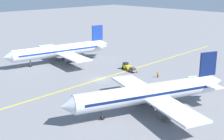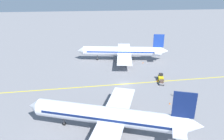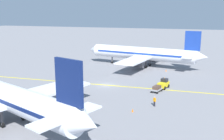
{
  "view_description": "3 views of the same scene",
  "coord_description": "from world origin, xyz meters",
  "px_view_note": "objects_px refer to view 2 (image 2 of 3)",
  "views": [
    {
      "loc": [
        -57.94,
        51.54,
        24.28
      ],
      "look_at": [
        -3.85,
        -0.65,
        3.12
      ],
      "focal_mm": 50.0,
      "sensor_mm": 36.0,
      "label": 1
    },
    {
      "loc": [
        -58.98,
        11.02,
        27.97
      ],
      "look_at": [
        1.03,
        3.68,
        4.34
      ],
      "focal_mm": 35.0,
      "sensor_mm": 36.0,
      "label": 2
    },
    {
      "loc": [
        -50.79,
        -18.8,
        15.33
      ],
      "look_at": [
        5.81,
        0.71,
        2.06
      ],
      "focal_mm": 42.0,
      "sensor_mm": 36.0,
      "label": 3
    }
  ],
  "objects_px": {
    "airplane_at_gate": "(110,116)",
    "baggage_cart_trailing": "(162,82)",
    "airplane_adjacent_stand": "(123,51)",
    "traffic_cone_near_nose": "(170,103)",
    "traffic_cone_mid_apron": "(143,63)",
    "baggage_tug_white": "(161,77)",
    "ground_crew_worker": "(175,94)",
    "traffic_cone_by_wingtip": "(157,81)"
  },
  "relations": [
    {
      "from": "traffic_cone_near_nose",
      "to": "baggage_tug_white",
      "type": "bearing_deg",
      "value": -10.08
    },
    {
      "from": "airplane_at_gate",
      "to": "baggage_cart_trailing",
      "type": "xyz_separation_m",
      "value": [
        20.96,
        -18.0,
        -2.95
      ]
    },
    {
      "from": "baggage_tug_white",
      "to": "traffic_cone_near_nose",
      "type": "height_order",
      "value": "baggage_tug_white"
    },
    {
      "from": "ground_crew_worker",
      "to": "traffic_cone_mid_apron",
      "type": "xyz_separation_m",
      "value": [
        27.19,
        1.72,
        -0.63
      ]
    },
    {
      "from": "airplane_adjacent_stand",
      "to": "baggage_tug_white",
      "type": "height_order",
      "value": "airplane_adjacent_stand"
    },
    {
      "from": "traffic_cone_by_wingtip",
      "to": "airplane_at_gate",
      "type": "bearing_deg",
      "value": 142.97
    },
    {
      "from": "airplane_at_gate",
      "to": "ground_crew_worker",
      "type": "relative_size",
      "value": 20.45
    },
    {
      "from": "airplane_at_gate",
      "to": "traffic_cone_mid_apron",
      "type": "bearing_deg",
      "value": -23.32
    },
    {
      "from": "baggage_cart_trailing",
      "to": "traffic_cone_mid_apron",
      "type": "height_order",
      "value": "baggage_cart_trailing"
    },
    {
      "from": "traffic_cone_near_nose",
      "to": "airplane_at_gate",
      "type": "bearing_deg",
      "value": 119.71
    },
    {
      "from": "traffic_cone_mid_apron",
      "to": "traffic_cone_by_wingtip",
      "type": "xyz_separation_m",
      "value": [
        -17.01,
        -0.12,
        0.0
      ]
    },
    {
      "from": "baggage_cart_trailing",
      "to": "traffic_cone_mid_apron",
      "type": "bearing_deg",
      "value": 2.22
    },
    {
      "from": "baggage_tug_white",
      "to": "traffic_cone_near_nose",
      "type": "bearing_deg",
      "value": 169.92
    },
    {
      "from": "ground_crew_worker",
      "to": "traffic_cone_mid_apron",
      "type": "relative_size",
      "value": 3.05
    },
    {
      "from": "baggage_tug_white",
      "to": "traffic_cone_near_nose",
      "type": "relative_size",
      "value": 5.97
    },
    {
      "from": "ground_crew_worker",
      "to": "traffic_cone_mid_apron",
      "type": "bearing_deg",
      "value": 3.62
    },
    {
      "from": "traffic_cone_near_nose",
      "to": "traffic_cone_mid_apron",
      "type": "bearing_deg",
      "value": -1.99
    },
    {
      "from": "baggage_tug_white",
      "to": "traffic_cone_by_wingtip",
      "type": "xyz_separation_m",
      "value": [
        -1.11,
        1.46,
        -0.63
      ]
    },
    {
      "from": "traffic_cone_mid_apron",
      "to": "traffic_cone_by_wingtip",
      "type": "bearing_deg",
      "value": -179.61
    },
    {
      "from": "baggage_tug_white",
      "to": "ground_crew_worker",
      "type": "height_order",
      "value": "baggage_tug_white"
    },
    {
      "from": "airplane_adjacent_stand",
      "to": "baggage_cart_trailing",
      "type": "height_order",
      "value": "airplane_adjacent_stand"
    },
    {
      "from": "airplane_adjacent_stand",
      "to": "traffic_cone_mid_apron",
      "type": "distance_m",
      "value": 8.98
    },
    {
      "from": "airplane_adjacent_stand",
      "to": "traffic_cone_near_nose",
      "type": "relative_size",
      "value": 64.46
    },
    {
      "from": "airplane_at_gate",
      "to": "baggage_tug_white",
      "type": "bearing_deg",
      "value": -37.96
    },
    {
      "from": "ground_crew_worker",
      "to": "traffic_cone_by_wingtip",
      "type": "height_order",
      "value": "ground_crew_worker"
    },
    {
      "from": "baggage_cart_trailing",
      "to": "airplane_adjacent_stand",
      "type": "bearing_deg",
      "value": 18.77
    },
    {
      "from": "traffic_cone_mid_apron",
      "to": "ground_crew_worker",
      "type": "bearing_deg",
      "value": -176.38
    },
    {
      "from": "airplane_at_gate",
      "to": "traffic_cone_by_wingtip",
      "type": "xyz_separation_m",
      "value": [
        23.04,
        -17.38,
        -3.43
      ]
    },
    {
      "from": "ground_crew_worker",
      "to": "traffic_cone_near_nose",
      "type": "xyz_separation_m",
      "value": [
        -3.62,
        2.79,
        -0.63
      ]
    },
    {
      "from": "ground_crew_worker",
      "to": "traffic_cone_near_nose",
      "type": "relative_size",
      "value": 3.05
    },
    {
      "from": "airplane_adjacent_stand",
      "to": "traffic_cone_near_nose",
      "type": "xyz_separation_m",
      "value": [
        -35.0,
        -6.1,
        -3.43
      ]
    },
    {
      "from": "baggage_cart_trailing",
      "to": "traffic_cone_mid_apron",
      "type": "distance_m",
      "value": 19.11
    },
    {
      "from": "airplane_at_gate",
      "to": "traffic_cone_near_nose",
      "type": "distance_m",
      "value": 18.96
    },
    {
      "from": "airplane_at_gate",
      "to": "baggage_cart_trailing",
      "type": "bearing_deg",
      "value": -40.66
    },
    {
      "from": "airplane_adjacent_stand",
      "to": "baggage_cart_trailing",
      "type": "distance_m",
      "value": 24.76
    },
    {
      "from": "ground_crew_worker",
      "to": "traffic_cone_near_nose",
      "type": "height_order",
      "value": "ground_crew_worker"
    },
    {
      "from": "traffic_cone_near_nose",
      "to": "traffic_cone_by_wingtip",
      "type": "height_order",
      "value": "same"
    },
    {
      "from": "ground_crew_worker",
      "to": "traffic_cone_mid_apron",
      "type": "distance_m",
      "value": 27.25
    },
    {
      "from": "baggage_tug_white",
      "to": "ground_crew_worker",
      "type": "distance_m",
      "value": 11.29
    },
    {
      "from": "baggage_cart_trailing",
      "to": "traffic_cone_near_nose",
      "type": "height_order",
      "value": "baggage_cart_trailing"
    },
    {
      "from": "baggage_cart_trailing",
      "to": "ground_crew_worker",
      "type": "bearing_deg",
      "value": -173.09
    },
    {
      "from": "baggage_tug_white",
      "to": "traffic_cone_near_nose",
      "type": "distance_m",
      "value": 15.16
    }
  ]
}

